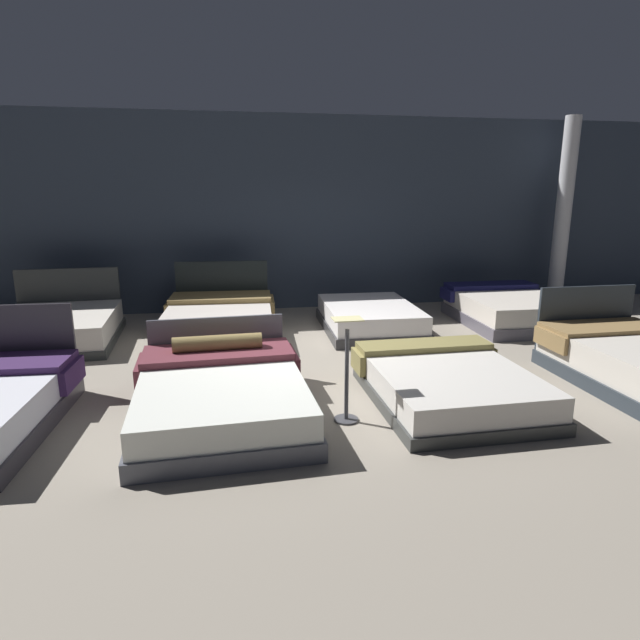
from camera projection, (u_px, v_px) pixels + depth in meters
ground_plane at (319, 372)px, 6.51m from camera, size 18.00×18.00×0.02m
showroom_back_wall at (283, 214)px, 9.59m from camera, size 18.00×0.06×3.50m
bed_1 at (221, 393)px, 5.19m from camera, size 1.74×2.23×0.77m
bed_2 at (448, 384)px, 5.55m from camera, size 1.66×1.98×0.44m
bed_3 at (638, 362)px, 6.01m from camera, size 1.48×2.08×0.98m
bed_4 at (57, 328)px, 7.66m from camera, size 1.73×2.04×0.97m
bed_5 at (220, 319)px, 8.06m from camera, size 1.78×2.12×1.03m
bed_6 at (369, 318)px, 8.36m from camera, size 1.51×2.08×0.42m
bed_7 at (509, 309)px, 8.80m from camera, size 1.72×2.11×0.56m
price_sign at (347, 382)px, 5.02m from camera, size 0.28×0.24×1.03m
support_pillar at (563, 214)px, 9.90m from camera, size 0.29×0.29×3.50m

